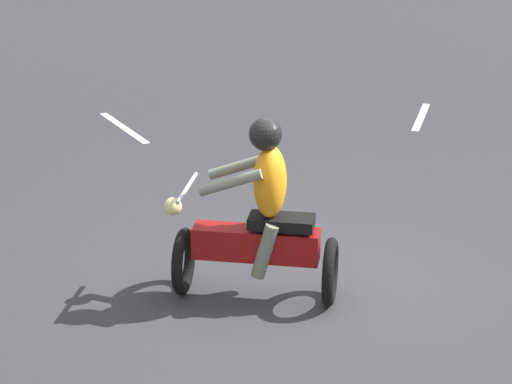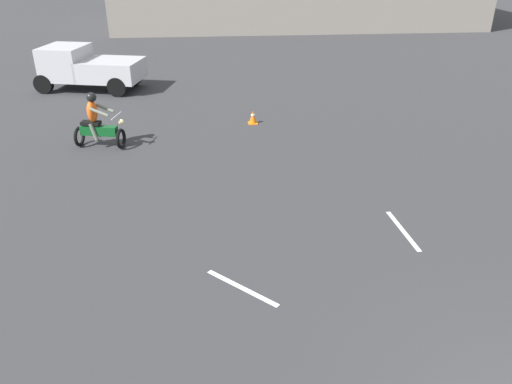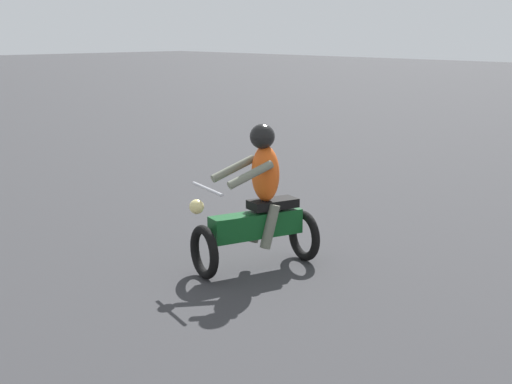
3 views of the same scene
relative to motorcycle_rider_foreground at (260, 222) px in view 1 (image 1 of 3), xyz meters
name	(u,v)px [view 1 (image 1 of 3)]	position (x,y,z in m)	size (l,w,h in m)	color
ground_plane	(338,281)	(-0.59, -0.52, -0.73)	(120.00, 120.00, 0.00)	#333335
motorcycle_rider_foreground	(260,222)	(0.00, 0.00, 0.00)	(1.55, 0.83, 1.66)	black
lane_stripe_s	(421,117)	(-0.51, -5.86, -0.72)	(0.10, 1.33, 0.01)	silver
lane_stripe_se	(124,128)	(3.23, -4.15, -0.72)	(0.10, 1.53, 0.01)	silver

